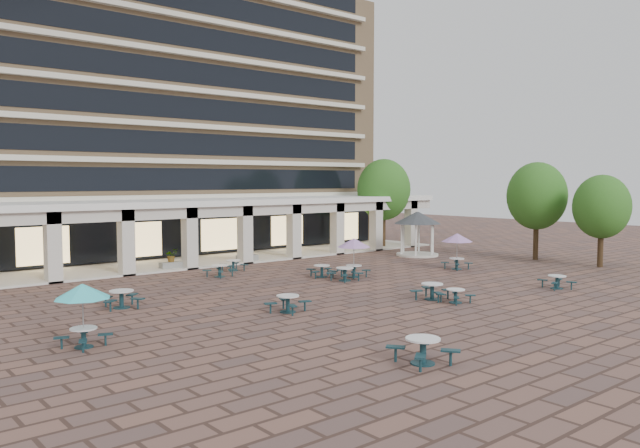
% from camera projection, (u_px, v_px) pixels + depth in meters
% --- Properties ---
extents(ground, '(120.00, 120.00, 0.00)m').
position_uv_depth(ground, '(343.00, 292.00, 32.02)').
color(ground, brown).
rests_on(ground, ground).
extents(apartment_building, '(40.00, 15.50, 25.20)m').
position_uv_depth(apartment_building, '(134.00, 95.00, 50.63)').
color(apartment_building, tan).
rests_on(apartment_building, ground).
extents(retail_arcade, '(42.00, 6.60, 4.40)m').
position_uv_depth(retail_arcade, '(200.00, 220.00, 43.14)').
color(retail_arcade, white).
rests_on(retail_arcade, ground).
extents(picnic_table_0, '(2.03, 2.03, 0.74)m').
position_uv_depth(picnic_table_0, '(288.00, 302.00, 26.97)').
color(picnic_table_0, '#14353C').
rests_on(picnic_table_0, ground).
extents(picnic_table_1, '(2.04, 2.04, 0.82)m').
position_uv_depth(picnic_table_1, '(423.00, 348.00, 19.36)').
color(picnic_table_1, '#14353C').
rests_on(picnic_table_1, ground).
extents(picnic_table_2, '(2.05, 2.05, 0.78)m').
position_uv_depth(picnic_table_2, '(432.00, 290.00, 29.85)').
color(picnic_table_2, '#14353C').
rests_on(picnic_table_2, ground).
extents(picnic_table_3, '(1.93, 1.93, 0.70)m').
position_uv_depth(picnic_table_3, '(557.00, 281.00, 32.85)').
color(picnic_table_3, '#14353C').
rests_on(picnic_table_3, ground).
extents(picnic_table_4, '(1.89, 1.89, 2.19)m').
position_uv_depth(picnic_table_4, '(82.00, 294.00, 21.18)').
color(picnic_table_4, '#14353C').
rests_on(picnic_table_4, ground).
extents(picnic_table_6, '(1.98, 1.98, 2.29)m').
position_uv_depth(picnic_table_6, '(354.00, 244.00, 36.71)').
color(picnic_table_6, '#14353C').
rests_on(picnic_table_6, ground).
extents(picnic_table_7, '(1.53, 1.53, 0.65)m').
position_uv_depth(picnic_table_7, '(456.00, 295.00, 29.05)').
color(picnic_table_7, '#14353C').
rests_on(picnic_table_7, ground).
extents(picnic_table_8, '(2.03, 2.03, 0.80)m').
position_uv_depth(picnic_table_8, '(121.00, 297.00, 27.85)').
color(picnic_table_8, '#14353C').
rests_on(picnic_table_8, ground).
extents(picnic_table_9, '(1.91, 1.91, 0.72)m').
position_uv_depth(picnic_table_9, '(220.00, 270.00, 36.90)').
color(picnic_table_9, '#14353C').
rests_on(picnic_table_9, ground).
extents(picnic_table_10, '(1.98, 1.98, 0.72)m').
position_uv_depth(picnic_table_10, '(322.00, 270.00, 36.74)').
color(picnic_table_10, '#14353C').
rests_on(picnic_table_10, ground).
extents(picnic_table_11, '(1.99, 1.99, 2.30)m').
position_uv_depth(picnic_table_11, '(457.00, 239.00, 39.95)').
color(picnic_table_11, '#14353C').
rests_on(picnic_table_11, ground).
extents(picnic_table_12, '(1.57, 1.57, 0.68)m').
position_uv_depth(picnic_table_12, '(233.00, 264.00, 39.42)').
color(picnic_table_12, '#14353C').
rests_on(picnic_table_12, ground).
extents(picnic_table_13, '(1.76, 1.76, 0.76)m').
position_uv_depth(picnic_table_13, '(345.00, 273.00, 35.44)').
color(picnic_table_13, '#14353C').
rests_on(picnic_table_13, ground).
extents(gazebo, '(3.58, 3.58, 3.34)m').
position_uv_depth(gazebo, '(418.00, 223.00, 47.16)').
color(gazebo, beige).
rests_on(gazebo, ground).
extents(tree_east_a, '(4.22, 4.22, 7.03)m').
position_uv_depth(tree_east_a, '(537.00, 196.00, 44.66)').
color(tree_east_a, '#3F2F19').
rests_on(tree_east_a, ground).
extents(tree_east_b, '(3.66, 3.66, 6.09)m').
position_uv_depth(tree_east_b, '(602.00, 207.00, 40.87)').
color(tree_east_b, '#3F2F19').
rests_on(tree_east_b, ground).
extents(tree_east_c, '(4.52, 4.52, 7.53)m').
position_uv_depth(tree_east_c, '(384.00, 190.00, 52.83)').
color(tree_east_c, '#3F2F19').
rests_on(tree_east_c, ground).
extents(planter_left, '(1.50, 0.79, 1.36)m').
position_uv_depth(planter_left, '(171.00, 261.00, 39.83)').
color(planter_left, gray).
rests_on(planter_left, ground).
extents(planter_right, '(1.50, 0.83, 1.31)m').
position_uv_depth(planter_right, '(247.00, 254.00, 43.52)').
color(planter_right, gray).
rests_on(planter_right, ground).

